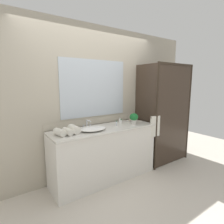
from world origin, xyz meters
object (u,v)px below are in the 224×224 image
(amenity_bottle_lotion, at_px, (120,120))
(amenity_bottle_body_wash, at_px, (121,121))
(rolled_towel_near_edge, at_px, (60,132))
(rolled_towel_far_edge, at_px, (74,129))
(soap_dish, at_px, (129,121))
(rolled_towel_middle, at_px, (68,131))
(amenity_bottle_shampoo, at_px, (116,123))
(faucet, at_px, (87,125))
(potted_plant, at_px, (134,118))
(sink_basin, at_px, (93,129))

(amenity_bottle_lotion, xyz_separation_m, amenity_bottle_body_wash, (-0.04, -0.09, -0.01))
(amenity_bottle_lotion, height_order, rolled_towel_near_edge, rolled_towel_near_edge)
(rolled_towel_far_edge, bearing_deg, rolled_towel_near_edge, -174.77)
(soap_dish, relative_size, rolled_towel_near_edge, 0.51)
(rolled_towel_near_edge, bearing_deg, amenity_bottle_body_wash, 6.80)
(rolled_towel_middle, bearing_deg, amenity_bottle_shampoo, 3.35)
(faucet, relative_size, soap_dish, 1.70)
(potted_plant, height_order, rolled_towel_far_edge, potted_plant)
(amenity_bottle_shampoo, bearing_deg, rolled_towel_near_edge, -177.62)
(sink_basin, relative_size, potted_plant, 2.22)
(amenity_bottle_body_wash, bearing_deg, rolled_towel_near_edge, -173.20)
(potted_plant, distance_m, soap_dish, 0.25)
(amenity_bottle_shampoo, relative_size, rolled_towel_near_edge, 0.43)
(soap_dish, relative_size, rolled_towel_far_edge, 0.43)
(amenity_bottle_lotion, bearing_deg, amenity_bottle_body_wash, -111.27)
(potted_plant, distance_m, amenity_bottle_lotion, 0.30)
(faucet, xyz_separation_m, amenity_bottle_lotion, (0.71, 0.06, -0.01))
(amenity_bottle_lotion, relative_size, rolled_towel_far_edge, 0.37)
(soap_dish, bearing_deg, sink_basin, -168.02)
(faucet, height_order, amenity_bottle_shampoo, faucet)
(potted_plant, distance_m, amenity_bottle_shampoo, 0.35)
(rolled_towel_middle, relative_size, rolled_towel_far_edge, 0.84)
(sink_basin, relative_size, amenity_bottle_shampoo, 5.14)
(amenity_bottle_shampoo, bearing_deg, rolled_towel_far_edge, -178.41)
(sink_basin, bearing_deg, amenity_bottle_body_wash, 13.38)
(amenity_bottle_shampoo, height_order, amenity_bottle_body_wash, amenity_bottle_shampoo)
(rolled_towel_middle, bearing_deg, sink_basin, -1.05)
(amenity_bottle_shampoo, height_order, rolled_towel_middle, rolled_towel_middle)
(amenity_bottle_shampoo, distance_m, rolled_towel_middle, 0.90)
(potted_plant, distance_m, amenity_bottle_body_wash, 0.25)
(amenity_bottle_body_wash, bearing_deg, sink_basin, -166.62)
(amenity_bottle_lotion, bearing_deg, faucet, -175.51)
(amenity_bottle_shampoo, bearing_deg, amenity_bottle_body_wash, 28.76)
(potted_plant, relative_size, soap_dish, 1.95)
(sink_basin, xyz_separation_m, faucet, (0.00, 0.20, 0.02))
(amenity_bottle_lotion, bearing_deg, rolled_towel_near_edge, -169.26)
(amenity_bottle_shampoo, bearing_deg, sink_basin, -173.02)
(soap_dish, xyz_separation_m, amenity_bottle_shampoo, (-0.41, -0.13, 0.03))
(sink_basin, relative_size, amenity_bottle_body_wash, 5.94)
(amenity_bottle_lotion, distance_m, amenity_bottle_body_wash, 0.10)
(sink_basin, height_order, faucet, faucet)
(potted_plant, bearing_deg, sink_basin, 178.62)
(rolled_towel_middle, bearing_deg, rolled_towel_near_edge, 174.46)
(rolled_towel_near_edge, bearing_deg, soap_dish, 6.93)
(rolled_towel_middle, height_order, rolled_towel_far_edge, rolled_towel_far_edge)
(amenity_bottle_body_wash, distance_m, rolled_towel_far_edge, 0.98)
(soap_dish, xyz_separation_m, amenity_bottle_body_wash, (-0.22, -0.03, 0.02))
(rolled_towel_far_edge, bearing_deg, soap_dish, 7.24)
(potted_plant, xyz_separation_m, amenity_bottle_shampoo, (-0.33, 0.08, -0.07))
(sink_basin, distance_m, faucet, 0.20)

